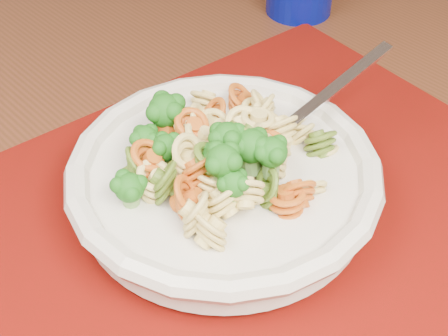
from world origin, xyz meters
TOP-DOWN VIEW (x-y plane):
  - dining_table at (0.33, 0.47)m, footprint 1.36×0.95m
  - placemat at (0.28, 0.42)m, footprint 0.48×0.37m
  - pasta_bowl at (0.26, 0.43)m, footprint 0.25×0.25m
  - pasta_broccoli_heap at (0.26, 0.43)m, footprint 0.21×0.21m
  - fork at (0.30, 0.42)m, footprint 0.18×0.03m

SIDE VIEW (x-z plane):
  - dining_table at x=0.33m, z-range 0.27..1.05m
  - placemat at x=0.28m, z-range 0.78..0.78m
  - pasta_bowl at x=0.26m, z-range 0.79..0.83m
  - fork at x=0.30m, z-range 0.79..0.86m
  - pasta_broccoli_heap at x=0.26m, z-range 0.80..0.86m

